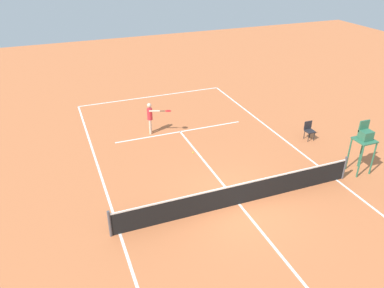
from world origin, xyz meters
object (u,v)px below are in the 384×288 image
(umpire_chair, at_px, (364,139))
(tennis_ball, at_px, (193,153))
(courtside_chair_mid, at_px, (309,130))
(player_serving, at_px, (151,116))

(umpire_chair, bearing_deg, tennis_ball, -33.81)
(courtside_chair_mid, bearing_deg, umpire_chair, 92.14)
(tennis_ball, height_order, umpire_chair, umpire_chair)
(tennis_ball, relative_size, umpire_chair, 0.03)
(umpire_chair, bearing_deg, player_serving, -43.06)
(umpire_chair, relative_size, courtside_chair_mid, 2.54)
(player_serving, relative_size, tennis_ball, 25.12)
(tennis_ball, bearing_deg, player_serving, -65.93)
(tennis_ball, bearing_deg, courtside_chair_mid, 172.89)
(player_serving, xyz_separation_m, tennis_ball, (-1.26, 2.83, -0.98))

